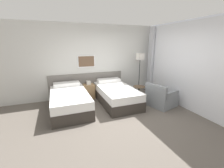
% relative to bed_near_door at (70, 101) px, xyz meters
% --- Properties ---
extents(ground_plane, '(16.00, 16.00, 0.00)m').
position_rel_bed_near_door_xyz_m(ground_plane, '(1.34, -1.10, -0.29)').
color(ground_plane, '#5B544C').
extents(wall_headboard, '(10.00, 0.10, 2.70)m').
position_rel_bed_near_door_xyz_m(wall_headboard, '(1.31, 1.06, 1.01)').
color(wall_headboard, silver).
rests_on(wall_headboard, ground_plane).
extents(wall_window, '(0.21, 4.64, 2.70)m').
position_rel_bed_near_door_xyz_m(wall_window, '(3.49, -1.18, 1.05)').
color(wall_window, white).
rests_on(wall_window, ground_plane).
extents(bed_near_door, '(1.09, 2.02, 0.69)m').
position_rel_bed_near_door_xyz_m(bed_near_door, '(0.00, 0.00, 0.00)').
color(bed_near_door, '#332D28').
rests_on(bed_near_door, ground_plane).
extents(bed_near_window, '(1.09, 2.02, 0.69)m').
position_rel_bed_near_door_xyz_m(bed_near_window, '(1.56, 0.00, 0.00)').
color(bed_near_window, '#332D28').
rests_on(bed_near_window, ground_plane).
extents(nightstand, '(0.40, 0.36, 0.68)m').
position_rel_bed_near_door_xyz_m(nightstand, '(0.78, 0.78, -0.01)').
color(nightstand, '#9E7A51').
rests_on(nightstand, ground_plane).
extents(floor_lamp, '(0.24, 0.24, 1.64)m').
position_rel_bed_near_door_xyz_m(floor_lamp, '(2.84, 0.64, 1.08)').
color(floor_lamp, black).
rests_on(floor_lamp, ground_plane).
extents(side_table, '(0.43, 0.43, 0.52)m').
position_rel_bed_near_door_xyz_m(side_table, '(2.43, -0.05, 0.07)').
color(side_table, brown).
rests_on(side_table, ground_plane).
extents(armchair, '(0.96, 0.96, 0.77)m').
position_rel_bed_near_door_xyz_m(armchair, '(2.85, -0.76, -0.04)').
color(armchair, gray).
rests_on(armchair, ground_plane).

